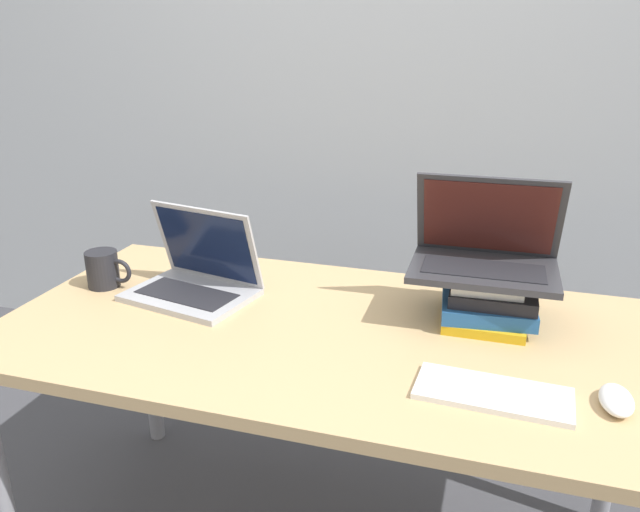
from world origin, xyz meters
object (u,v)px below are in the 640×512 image
at_px(mug, 104,269).
at_px(book_stack, 489,297).
at_px(laptop_on_books, 485,252).
at_px(wireless_keyboard, 493,393).
at_px(laptop_left, 196,278).
at_px(mouse, 616,400).

bearing_deg(mug, book_stack, 5.57).
height_order(laptop_on_books, wireless_keyboard, laptop_on_books).
bearing_deg(wireless_keyboard, mug, 166.28).
height_order(laptop_left, mug, laptop_left).
relative_size(laptop_left, wireless_keyboard, 1.18).
bearing_deg(laptop_on_books, mouse, -51.08).
distance_m(book_stack, laptop_on_books, 0.11).
relative_size(laptop_left, mug, 2.69).
height_order(book_stack, laptop_on_books, laptop_on_books).
bearing_deg(mouse, book_stack, 127.53).
bearing_deg(book_stack, laptop_on_books, 158.87).
relative_size(book_stack, mouse, 2.32).
bearing_deg(book_stack, laptop_left, -174.24).
bearing_deg(laptop_on_books, book_stack, -21.13).
relative_size(book_stack, laptop_on_books, 0.75).
xyz_separation_m(laptop_on_books, wireless_keyboard, (0.05, -0.36, -0.16)).
xyz_separation_m(book_stack, laptop_on_books, (-0.02, 0.01, 0.11)).
distance_m(laptop_left, mouse, 1.04).
relative_size(wireless_keyboard, mouse, 2.71).
relative_size(laptop_left, mouse, 3.19).
relative_size(laptop_on_books, mouse, 3.10).
height_order(wireless_keyboard, mug, mug).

